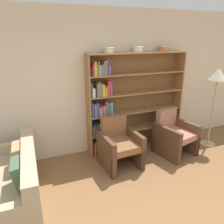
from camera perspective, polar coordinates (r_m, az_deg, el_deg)
name	(u,v)px	position (r m, az deg, el deg)	size (l,w,h in m)	color
wall_back	(110,83)	(4.33, -0.48, 7.54)	(12.00, 0.06, 2.75)	beige
bookshelf	(126,104)	(4.38, 3.78, 2.00)	(2.02, 0.30, 1.97)	olive
bowl_sage	(109,50)	(4.03, -0.77, 15.98)	(0.18, 0.18, 0.10)	silver
bowl_brass	(138,49)	(4.27, 6.80, 16.07)	(0.20, 0.20, 0.10)	silver
bowl_stoneware	(164,48)	(4.57, 13.43, 15.85)	(0.23, 0.23, 0.10)	#C67547
couch	(9,187)	(3.50, -25.39, -17.20)	(0.90, 1.65, 0.78)	tan
armchair_leather	(119,145)	(3.98, 1.85, -8.55)	(0.69, 0.73, 0.87)	brown
armchair_cushioned	(174,135)	(4.53, 15.87, -5.69)	(0.78, 0.81, 0.87)	brown
floor_lamp	(217,81)	(4.87, 25.80, 7.31)	(0.34, 0.34, 1.66)	tan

